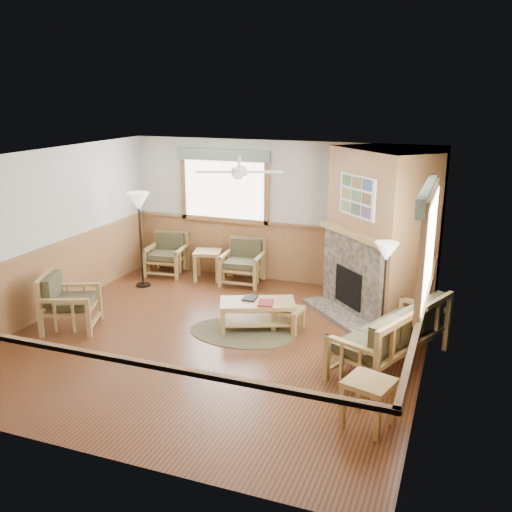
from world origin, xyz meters
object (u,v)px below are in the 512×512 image
(armchair_left, at_px, (70,301))
(coffee_table, at_px, (257,315))
(footstool, at_px, (288,319))
(sofa, at_px, (391,334))
(end_table_chairs, at_px, (208,265))
(armchair_back_left, at_px, (166,255))
(end_table_sofa, at_px, (368,403))
(armchair_back_right, at_px, (243,262))
(floor_lamp_right, at_px, (384,292))
(floor_lamp_left, at_px, (141,240))

(armchair_left, distance_m, coffee_table, 2.91)
(coffee_table, height_order, footstool, coffee_table)
(sofa, bearing_deg, armchair_left, -61.27)
(sofa, distance_m, end_table_chairs, 4.56)
(armchair_back_left, distance_m, footstool, 3.64)
(sofa, relative_size, coffee_table, 1.69)
(sofa, distance_m, end_table_sofa, 1.60)
(sofa, height_order, armchair_left, sofa)
(armchair_back_right, bearing_deg, floor_lamp_right, -34.57)
(armchair_back_right, relative_size, coffee_table, 0.73)
(coffee_table, distance_m, floor_lamp_left, 3.07)
(armchair_back_right, relative_size, footstool, 2.02)
(coffee_table, xyz_separation_m, floor_lamp_left, (-2.76, 1.16, 0.67))
(end_table_chairs, bearing_deg, coffee_table, -48.01)
(armchair_back_left, distance_m, coffee_table, 3.33)
(sofa, height_order, coffee_table, sofa)
(armchair_back_right, bearing_deg, end_table_chairs, 175.48)
(armchair_left, xyz_separation_m, floor_lamp_right, (4.60, 1.26, 0.31))
(coffee_table, bearing_deg, armchair_back_left, 121.23)
(floor_lamp_right, bearing_deg, sofa, -73.99)
(sofa, xyz_separation_m, footstool, (-1.62, 0.61, -0.26))
(end_table_sofa, bearing_deg, armchair_back_right, 127.54)
(armchair_left, height_order, floor_lamp_right, floor_lamp_right)
(coffee_table, xyz_separation_m, end_table_sofa, (2.07, -2.07, 0.05))
(end_table_chairs, height_order, floor_lamp_right, floor_lamp_right)
(end_table_chairs, bearing_deg, armchair_left, -108.31)
(sofa, bearing_deg, floor_lamp_left, -85.86)
(floor_lamp_left, bearing_deg, end_table_chairs, 38.79)
(armchair_left, relative_size, end_table_sofa, 1.58)
(end_table_sofa, height_order, floor_lamp_right, floor_lamp_right)
(armchair_back_left, distance_m, floor_lamp_left, 0.94)
(armchair_left, xyz_separation_m, coffee_table, (2.74, 0.97, -0.21))
(end_table_sofa, distance_m, floor_lamp_right, 2.41)
(coffee_table, xyz_separation_m, end_table_chairs, (-1.77, 1.96, 0.06))
(armchair_back_left, xyz_separation_m, footstool, (3.14, -1.83, -0.23))
(end_table_chairs, relative_size, floor_lamp_right, 0.38)
(sofa, height_order, armchair_back_left, sofa)
(armchair_back_left, relative_size, end_table_chairs, 1.42)
(coffee_table, bearing_deg, footstool, -6.75)
(coffee_table, xyz_separation_m, floor_lamp_right, (1.86, 0.29, 0.52))
(sofa, xyz_separation_m, armchair_back_right, (-3.11, 2.44, -0.03))
(end_table_chairs, bearing_deg, floor_lamp_right, -24.76)
(end_table_chairs, height_order, floor_lamp_left, floor_lamp_left)
(armchair_back_left, relative_size, floor_lamp_left, 0.45)
(floor_lamp_right, bearing_deg, end_table_sofa, -85.09)
(footstool, bearing_deg, end_table_sofa, -53.87)
(end_table_sofa, bearing_deg, end_table_chairs, 133.55)
(footstool, height_order, floor_lamp_left, floor_lamp_left)
(armchair_left, xyz_separation_m, end_table_sofa, (4.80, -1.10, -0.16))
(sofa, bearing_deg, armchair_back_right, -105.17)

